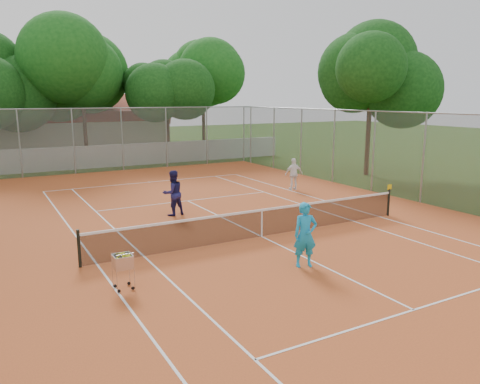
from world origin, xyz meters
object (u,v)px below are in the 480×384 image
player_far_right (294,174)px  clubhouse (60,127)px  player_near (305,235)px  player_far_left (173,193)px  tennis_net (262,223)px  ball_hopper (123,270)px

player_far_right → clubhouse: bearing=-59.4°
player_near → player_far_left: size_ratio=1.00×
tennis_net → ball_hopper: tennis_net is taller
player_near → player_far_right: bearing=74.1°
clubhouse → player_far_right: 24.13m
player_near → player_far_right: size_ratio=1.12×
player_far_right → player_near: bearing=67.7°
clubhouse → ball_hopper: bearing=-96.0°
player_near → ball_hopper: size_ratio=1.88×
tennis_net → player_near: bearing=-98.5°
player_far_left → ball_hopper: (-3.77, -6.34, -0.42)m
clubhouse → tennis_net: bearing=-86.1°
clubhouse → ball_hopper: 31.32m
ball_hopper → player_far_right: bearing=36.3°
clubhouse → player_far_left: size_ratio=9.05×
clubhouse → player_far_left: 24.80m
tennis_net → clubhouse: size_ratio=0.72×
player_far_left → player_far_right: player_far_left is taller
player_far_left → ball_hopper: player_far_left is taller
ball_hopper → clubhouse: bearing=83.4°
tennis_net → player_far_right: 8.48m
clubhouse → player_far_right: clubhouse is taller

